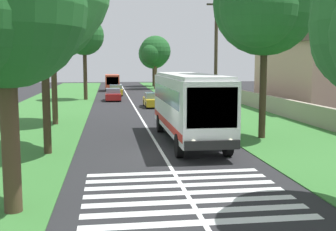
# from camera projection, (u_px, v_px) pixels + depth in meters

# --- Properties ---
(ground) EXTENTS (160.00, 160.00, 0.00)m
(ground) POSITION_uv_depth(u_px,v_px,m) (164.00, 156.00, 20.11)
(ground) COLOR #262628
(grass_verge_left) EXTENTS (120.00, 8.00, 0.04)m
(grass_verge_left) POSITION_uv_depth(u_px,v_px,m) (36.00, 118.00, 33.73)
(grass_verge_left) COLOR #387533
(grass_verge_left) RESTS_ON ground
(grass_verge_right) EXTENTS (120.00, 8.00, 0.04)m
(grass_verge_right) POSITION_uv_depth(u_px,v_px,m) (238.00, 115.00, 35.97)
(grass_verge_right) COLOR #387533
(grass_verge_right) RESTS_ON ground
(centre_line) EXTENTS (110.00, 0.16, 0.01)m
(centre_line) POSITION_uv_depth(u_px,v_px,m) (140.00, 116.00, 34.85)
(centre_line) COLOR silver
(centre_line) RESTS_ON ground
(coach_bus) EXTENTS (11.16, 2.62, 3.73)m
(coach_bus) POSITION_uv_depth(u_px,v_px,m) (188.00, 103.00, 23.47)
(coach_bus) COLOR white
(coach_bus) RESTS_ON ground
(zebra_crossing) EXTENTS (5.85, 6.80, 0.01)m
(zebra_crossing) POSITION_uv_depth(u_px,v_px,m) (186.00, 193.00, 14.33)
(zebra_crossing) COLOR silver
(zebra_crossing) RESTS_ON ground
(trailing_car_0) EXTENTS (4.30, 1.78, 1.43)m
(trailing_car_0) POSITION_uv_depth(u_px,v_px,m) (153.00, 100.00, 42.33)
(trailing_car_0) COLOR gold
(trailing_car_0) RESTS_ON ground
(trailing_car_1) EXTENTS (4.30, 1.78, 1.43)m
(trailing_car_1) POSITION_uv_depth(u_px,v_px,m) (113.00, 95.00, 49.52)
(trailing_car_1) COLOR #B21E1E
(trailing_car_1) RESTS_ON ground
(trailing_car_2) EXTENTS (4.30, 1.78, 1.43)m
(trailing_car_2) POSITION_uv_depth(u_px,v_px,m) (116.00, 90.00, 57.51)
(trailing_car_2) COLOR gold
(trailing_car_2) RESTS_ON ground
(trailing_minibus_0) EXTENTS (6.00, 2.14, 2.53)m
(trailing_minibus_0) POSITION_uv_depth(u_px,v_px,m) (112.00, 81.00, 66.98)
(trailing_minibus_0) COLOR #CC4C33
(trailing_minibus_0) RESTS_ON ground
(roadside_tree_left_1) EXTENTS (7.24, 6.11, 10.59)m
(roadside_tree_left_1) POSITION_uv_depth(u_px,v_px,m) (50.00, 18.00, 29.46)
(roadside_tree_left_1) COLOR #4C3826
(roadside_tree_left_1) RESTS_ON grass_verge_left
(roadside_tree_left_2) EXTENTS (5.35, 4.53, 9.71)m
(roadside_tree_left_2) POSITION_uv_depth(u_px,v_px,m) (84.00, 37.00, 49.72)
(roadside_tree_left_2) COLOR #3D2D1E
(roadside_tree_left_2) RESTS_ON grass_verge_left
(roadside_tree_right_1) EXTENTS (7.20, 5.87, 10.49)m
(roadside_tree_right_1) POSITION_uv_depth(u_px,v_px,m) (262.00, 7.00, 23.78)
(roadside_tree_right_1) COLOR #3D2D1E
(roadside_tree_right_1) RESTS_ON grass_verge_right
(roadside_tree_right_2) EXTENTS (6.60, 5.59, 8.82)m
(roadside_tree_right_2) POSITION_uv_depth(u_px,v_px,m) (153.00, 54.00, 79.42)
(roadside_tree_right_2) COLOR #3D2D1E
(roadside_tree_right_2) RESTS_ON grass_verge_right
(roadside_tree_right_3) EXTENTS (6.16, 5.12, 8.79)m
(roadside_tree_right_3) POSITION_uv_depth(u_px,v_px,m) (155.00, 52.00, 70.95)
(roadside_tree_right_3) COLOR brown
(roadside_tree_right_3) RESTS_ON grass_verge_right
(utility_pole) EXTENTS (0.24, 1.40, 8.95)m
(utility_pole) POSITION_uv_depth(u_px,v_px,m) (216.00, 58.00, 30.29)
(utility_pole) COLOR #473828
(utility_pole) RESTS_ON grass_verge_right
(roadside_wall) EXTENTS (70.00, 0.40, 1.42)m
(roadside_wall) POSITION_uv_depth(u_px,v_px,m) (256.00, 100.00, 41.26)
(roadside_wall) COLOR #9E937F
(roadside_wall) RESTS_ON grass_verge_right
(roadside_building) EXTENTS (14.44, 8.08, 7.19)m
(roadside_building) POSITION_uv_depth(u_px,v_px,m) (315.00, 70.00, 41.69)
(roadside_building) COLOR tan
(roadside_building) RESTS_ON ground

